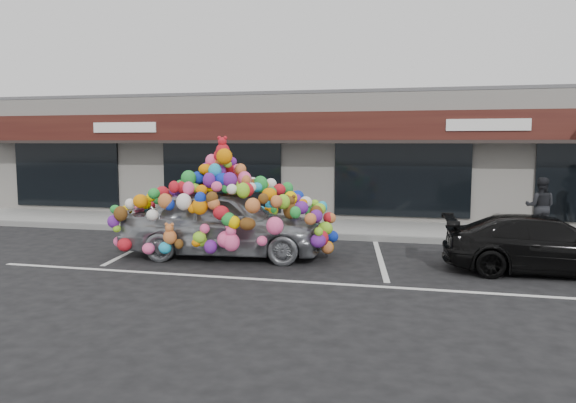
# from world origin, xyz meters

# --- Properties ---
(ground) EXTENTS (90.00, 90.00, 0.00)m
(ground) POSITION_xyz_m (0.00, 0.00, 0.00)
(ground) COLOR black
(ground) RESTS_ON ground
(shop_building) EXTENTS (24.00, 7.20, 4.31)m
(shop_building) POSITION_xyz_m (0.00, 8.44, 2.16)
(shop_building) COLOR silver
(shop_building) RESTS_ON ground
(sidewalk) EXTENTS (26.00, 3.00, 0.15)m
(sidewalk) POSITION_xyz_m (0.00, 4.00, 0.07)
(sidewalk) COLOR gray
(sidewalk) RESTS_ON ground
(kerb) EXTENTS (26.00, 0.18, 0.16)m
(kerb) POSITION_xyz_m (0.00, 2.50, 0.07)
(kerb) COLOR slate
(kerb) RESTS_ON ground
(parking_stripe_left) EXTENTS (0.73, 4.37, 0.01)m
(parking_stripe_left) POSITION_xyz_m (-3.20, 0.20, 0.00)
(parking_stripe_left) COLOR silver
(parking_stripe_left) RESTS_ON ground
(parking_stripe_mid) EXTENTS (0.73, 4.37, 0.01)m
(parking_stripe_mid) POSITION_xyz_m (2.80, 0.20, 0.00)
(parking_stripe_mid) COLOR silver
(parking_stripe_mid) RESTS_ON ground
(lane_line) EXTENTS (14.00, 0.12, 0.01)m
(lane_line) POSITION_xyz_m (2.00, -2.30, 0.00)
(lane_line) COLOR silver
(lane_line) RESTS_ON ground
(toy_car) EXTENTS (3.32, 5.09, 2.87)m
(toy_car) POSITION_xyz_m (-0.73, -0.35, 0.97)
(toy_car) COLOR #B3B8BF
(toy_car) RESTS_ON ground
(black_sedan) EXTENTS (1.82, 4.07, 1.16)m
(black_sedan) POSITION_xyz_m (6.13, -0.41, 0.58)
(black_sedan) COLOR black
(black_sedan) RESTS_ON ground
(pedestrian_b) EXTENTS (0.86, 0.72, 1.56)m
(pedestrian_b) POSITION_xyz_m (6.73, 3.55, 0.93)
(pedestrian_b) COLOR black
(pedestrian_b) RESTS_ON sidewalk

